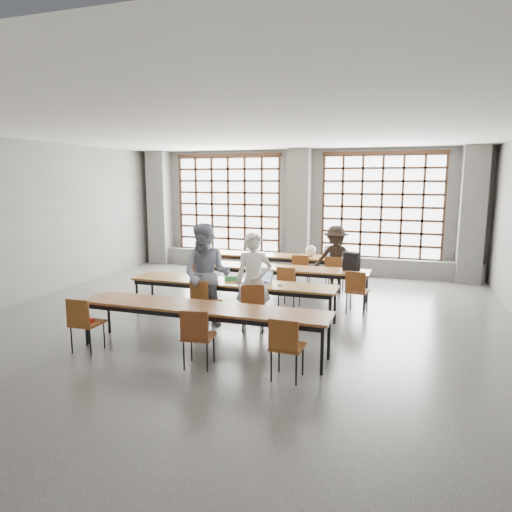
{
  "coord_description": "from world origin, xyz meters",
  "views": [
    {
      "loc": [
        2.88,
        -7.55,
        2.66
      ],
      "look_at": [
        0.28,
        0.4,
        1.24
      ],
      "focal_mm": 32.0,
      "sensor_mm": 36.0,
      "label": 1
    }
  ],
  "objects_px": {
    "chair_mid_centre": "(288,283)",
    "chair_front_right": "(253,302)",
    "green_box": "(231,278)",
    "laptop_front": "(263,279)",
    "student_female": "(207,275)",
    "chair_mid_left": "(201,276)",
    "desk_row_b": "(278,270)",
    "laptop_back": "(329,255)",
    "mouse": "(280,284)",
    "desk_row_a": "(276,257)",
    "red_pouch": "(87,320)",
    "student_back": "(335,259)",
    "desk_row_c": "(232,285)",
    "chair_back_left": "(216,263)",
    "chair_near_mid": "(197,332)",
    "backpack": "(352,262)",
    "desk_row_d": "(202,310)",
    "plastic_bag": "(311,251)",
    "chair_back_right": "(334,271)",
    "student_male": "(254,282)",
    "chair_front_left": "(203,298)",
    "phone": "(239,283)",
    "chair_near_right": "(286,342)",
    "chair_mid_right": "(357,288)",
    "chair_near_left": "(83,319)",
    "chair_back_mid": "(301,269)"
  },
  "relations": [
    {
      "from": "chair_mid_centre",
      "to": "chair_front_right",
      "type": "relative_size",
      "value": 1.0
    },
    {
      "from": "chair_back_left",
      "to": "chair_front_right",
      "type": "relative_size",
      "value": 1.0
    },
    {
      "from": "chair_mid_right",
      "to": "student_back",
      "type": "xyz_separation_m",
      "value": [
        -0.67,
        1.68,
        0.26
      ]
    },
    {
      "from": "chair_back_right",
      "to": "chair_near_right",
      "type": "bearing_deg",
      "value": -88.7
    },
    {
      "from": "desk_row_a",
      "to": "student_female",
      "type": "height_order",
      "value": "student_female"
    },
    {
      "from": "phone",
      "to": "chair_near_right",
      "type": "bearing_deg",
      "value": -56.69
    },
    {
      "from": "desk_row_a",
      "to": "plastic_bag",
      "type": "bearing_deg",
      "value": 3.18
    },
    {
      "from": "laptop_front",
      "to": "desk_row_c",
      "type": "bearing_deg",
      "value": -169.65
    },
    {
      "from": "desk_row_d",
      "to": "backpack",
      "type": "bearing_deg",
      "value": 61.61
    },
    {
      "from": "chair_mid_right",
      "to": "mouse",
      "type": "height_order",
      "value": "chair_mid_right"
    },
    {
      "from": "chair_front_left",
      "to": "laptop_back",
      "type": "distance_m",
      "value": 4.31
    },
    {
      "from": "desk_row_c",
      "to": "phone",
      "type": "xyz_separation_m",
      "value": [
        0.18,
        -0.1,
        0.07
      ]
    },
    {
      "from": "desk_row_d",
      "to": "plastic_bag",
      "type": "height_order",
      "value": "plastic_bag"
    },
    {
      "from": "chair_mid_right",
      "to": "chair_front_left",
      "type": "xyz_separation_m",
      "value": [
        -2.55,
        -1.68,
        0.0
      ]
    },
    {
      "from": "desk_row_c",
      "to": "chair_mid_centre",
      "type": "bearing_deg",
      "value": 51.85
    },
    {
      "from": "red_pouch",
      "to": "laptop_back",
      "type": "bearing_deg",
      "value": 63.13
    },
    {
      "from": "student_female",
      "to": "laptop_back",
      "type": "bearing_deg",
      "value": 60.14
    },
    {
      "from": "chair_back_left",
      "to": "mouse",
      "type": "height_order",
      "value": "chair_back_left"
    },
    {
      "from": "chair_near_left",
      "to": "mouse",
      "type": "relative_size",
      "value": 8.98
    },
    {
      "from": "chair_mid_centre",
      "to": "student_back",
      "type": "height_order",
      "value": "student_back"
    },
    {
      "from": "chair_near_right",
      "to": "chair_back_mid",
      "type": "bearing_deg",
      "value": 100.32
    },
    {
      "from": "student_back",
      "to": "laptop_front",
      "type": "height_order",
      "value": "student_back"
    },
    {
      "from": "desk_row_c",
      "to": "chair_near_right",
      "type": "bearing_deg",
      "value": -54.79
    },
    {
      "from": "desk_row_a",
      "to": "student_female",
      "type": "relative_size",
      "value": 2.13
    },
    {
      "from": "desk_row_a",
      "to": "desk_row_b",
      "type": "height_order",
      "value": "same"
    },
    {
      "from": "laptop_front",
      "to": "mouse",
      "type": "distance_m",
      "value": 0.4
    },
    {
      "from": "chair_front_right",
      "to": "backpack",
      "type": "height_order",
      "value": "backpack"
    },
    {
      "from": "desk_row_b",
      "to": "chair_front_left",
      "type": "relative_size",
      "value": 4.55
    },
    {
      "from": "chair_back_right",
      "to": "chair_front_left",
      "type": "xyz_separation_m",
      "value": [
        -1.87,
        -3.24,
        0.0
      ]
    },
    {
      "from": "chair_front_right",
      "to": "green_box",
      "type": "xyz_separation_m",
      "value": [
        -0.67,
        0.71,
        0.24
      ]
    },
    {
      "from": "backpack",
      "to": "red_pouch",
      "type": "xyz_separation_m",
      "value": [
        -3.57,
        -4.02,
        -0.43
      ]
    },
    {
      "from": "chair_back_left",
      "to": "chair_mid_left",
      "type": "bearing_deg",
      "value": -78.38
    },
    {
      "from": "green_box",
      "to": "laptop_front",
      "type": "bearing_deg",
      "value": 2.28
    },
    {
      "from": "chair_back_right",
      "to": "student_male",
      "type": "xyz_separation_m",
      "value": [
        -0.95,
        -3.11,
        0.34
      ]
    },
    {
      "from": "phone",
      "to": "chair_mid_left",
      "type": "bearing_deg",
      "value": 138.76
    },
    {
      "from": "desk_row_d",
      "to": "red_pouch",
      "type": "relative_size",
      "value": 20.0
    },
    {
      "from": "desk_row_d",
      "to": "student_male",
      "type": "xyz_separation_m",
      "value": [
        0.43,
        1.23,
        0.21
      ]
    },
    {
      "from": "desk_row_c",
      "to": "student_male",
      "type": "relative_size",
      "value": 2.29
    },
    {
      "from": "desk_row_a",
      "to": "desk_row_d",
      "type": "distance_m",
      "value": 4.97
    },
    {
      "from": "desk_row_c",
      "to": "red_pouch",
      "type": "distance_m",
      "value": 2.75
    },
    {
      "from": "chair_front_right",
      "to": "chair_near_right",
      "type": "relative_size",
      "value": 1.0
    },
    {
      "from": "desk_row_d",
      "to": "chair_mid_centre",
      "type": "bearing_deg",
      "value": 76.63
    },
    {
      "from": "desk_row_a",
      "to": "mouse",
      "type": "distance_m",
      "value": 3.41
    },
    {
      "from": "chair_near_mid",
      "to": "chair_near_right",
      "type": "height_order",
      "value": "same"
    },
    {
      "from": "chair_mid_centre",
      "to": "red_pouch",
      "type": "relative_size",
      "value": 4.4
    },
    {
      "from": "desk_row_d",
      "to": "student_male",
      "type": "bearing_deg",
      "value": 70.65
    },
    {
      "from": "desk_row_a",
      "to": "chair_near_mid",
      "type": "height_order",
      "value": "chair_near_mid"
    },
    {
      "from": "desk_row_d",
      "to": "chair_back_left",
      "type": "relative_size",
      "value": 4.55
    },
    {
      "from": "student_female",
      "to": "chair_mid_left",
      "type": "bearing_deg",
      "value": 111.33
    },
    {
      "from": "desk_row_b",
      "to": "laptop_back",
      "type": "height_order",
      "value": "laptop_back"
    }
  ]
}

